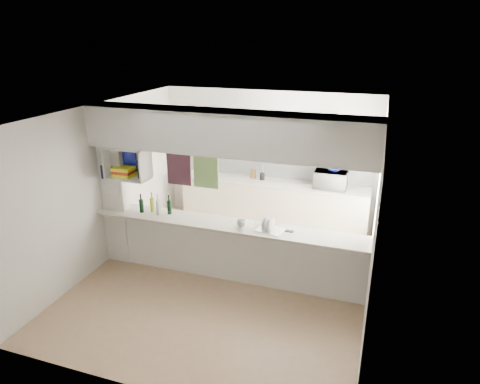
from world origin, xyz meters
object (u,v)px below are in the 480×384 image
at_px(microwave, 331,179).
at_px(bowl, 334,169).
at_px(dish_rack, 271,225).
at_px(wine_bottles, 155,206).

bearing_deg(microwave, bowl, -151.32).
xyz_separation_m(bowl, dish_rack, (-0.62, -2.14, -0.27)).
bearing_deg(wine_bottles, dish_rack, -1.31).
xyz_separation_m(microwave, dish_rack, (-0.58, -2.12, -0.08)).
bearing_deg(bowl, wine_bottles, -140.12).
xyz_separation_m(bowl, wine_bottles, (-2.51, -2.09, -0.23)).
bearing_deg(microwave, wine_bottles, 41.62).
height_order(dish_rack, wine_bottles, wine_bottles).
bearing_deg(dish_rack, microwave, 86.38).
height_order(microwave, wine_bottles, wine_bottles).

